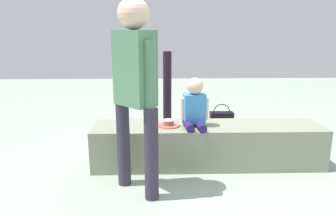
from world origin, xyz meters
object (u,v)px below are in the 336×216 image
object	(u,v)px
gift_bag	(124,131)
water_bottle_near_gift	(250,135)
water_bottle_far_side	(235,138)
adult_standing	(135,81)
party_cup_red	(212,133)
handbag_black_leather	(221,120)
child_seated	(194,105)
cake_plate	(169,124)

from	to	relation	value
gift_bag	water_bottle_near_gift	distance (m)	1.54
gift_bag	water_bottle_far_side	distance (m)	1.34
water_bottle_far_side	adult_standing	bearing A→B (deg)	-135.58
party_cup_red	adult_standing	bearing A→B (deg)	-122.49
handbag_black_leather	gift_bag	bearing A→B (deg)	-156.24
adult_standing	gift_bag	distance (m)	1.44
child_seated	gift_bag	xyz separation A→B (m)	(-0.77, 0.66, -0.48)
gift_bag	party_cup_red	xyz separation A→B (m)	(1.10, 0.18, -0.09)
water_bottle_far_side	party_cup_red	distance (m)	0.37
child_seated	handbag_black_leather	bearing A→B (deg)	66.84
cake_plate	child_seated	bearing A→B (deg)	-3.91
party_cup_red	child_seated	bearing A→B (deg)	-111.13
child_seated	party_cup_red	distance (m)	1.07
child_seated	water_bottle_near_gift	xyz separation A→B (m)	(0.77, 0.64, -0.53)
handbag_black_leather	cake_plate	bearing A→B (deg)	-122.67
cake_plate	water_bottle_far_side	size ratio (longest dim) A/B	1.16
child_seated	water_bottle_far_side	xyz separation A→B (m)	(0.56, 0.57, -0.54)
cake_plate	gift_bag	size ratio (longest dim) A/B	0.65
child_seated	cake_plate	size ratio (longest dim) A/B	2.16
child_seated	handbag_black_leather	xyz separation A→B (m)	(0.53, 1.23, -0.51)
adult_standing	cake_plate	size ratio (longest dim) A/B	7.06
water_bottle_far_side	handbag_black_leather	bearing A→B (deg)	93.03
child_seated	party_cup_red	bearing A→B (deg)	68.87
child_seated	gift_bag	world-z (taller)	child_seated
child_seated	water_bottle_near_gift	distance (m)	1.13
water_bottle_near_gift	handbag_black_leather	distance (m)	0.65
child_seated	water_bottle_far_side	world-z (taller)	child_seated
adult_standing	handbag_black_leather	size ratio (longest dim) A/B	4.49
child_seated	cake_plate	world-z (taller)	child_seated
handbag_black_leather	water_bottle_far_side	bearing A→B (deg)	-86.97
child_seated	handbag_black_leather	size ratio (longest dim) A/B	1.37
cake_plate	water_bottle_near_gift	size ratio (longest dim) A/B	1.03
water_bottle_near_gift	party_cup_red	world-z (taller)	water_bottle_near_gift
water_bottle_far_side	party_cup_red	xyz separation A→B (m)	(-0.24, 0.28, -0.03)
water_bottle_near_gift	adult_standing	bearing A→B (deg)	-138.73
child_seated	water_bottle_near_gift	size ratio (longest dim) A/B	2.21
adult_standing	handbag_black_leather	xyz separation A→B (m)	(1.06, 1.74, -0.83)
child_seated	adult_standing	distance (m)	0.81
gift_bag	water_bottle_near_gift	xyz separation A→B (m)	(1.54, -0.03, -0.05)
adult_standing	gift_bag	xyz separation A→B (m)	(-0.24, 1.17, -0.80)
gift_bag	water_bottle_near_gift	size ratio (longest dim) A/B	1.59
adult_standing	cake_plate	xyz separation A→B (m)	(0.28, 0.52, -0.52)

